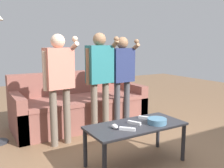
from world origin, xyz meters
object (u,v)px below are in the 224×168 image
object	(u,v)px
game_remote_nunchuk	(115,126)
game_remote_wand_spare	(134,123)
player_left	(59,77)
coffee_table	(136,130)
game_remote_wand_near	(127,129)
couch	(79,107)
player_center	(100,72)
game_remote_wand_far	(145,118)
player_right	(122,72)
snack_bowl	(157,121)

from	to	relation	value
game_remote_nunchuk	game_remote_wand_spare	bearing A→B (deg)	2.32
game_remote_nunchuk	player_left	xyz separation A→B (m)	(-0.27, 0.91, 0.43)
coffee_table	game_remote_wand_spare	world-z (taller)	game_remote_wand_spare
game_remote_wand_near	couch	bearing A→B (deg)	83.69
player_left	game_remote_wand_spare	world-z (taller)	player_left
player_center	game_remote_wand_spare	xyz separation A→B (m)	(-0.09, -0.96, -0.46)
couch	coffee_table	bearing A→B (deg)	-90.13
game_remote_wand_far	game_remote_wand_spare	distance (m)	0.23
coffee_table	player_right	world-z (taller)	player_right
couch	game_remote_wand_far	distance (m)	1.49
snack_bowl	game_remote_wand_far	xyz separation A→B (m)	(-0.00, 0.20, -0.01)
game_remote_wand_near	game_remote_wand_spare	world-z (taller)	same
player_right	game_remote_wand_spare	bearing A→B (deg)	-116.25
game_remote_nunchuk	coffee_table	bearing A→B (deg)	-1.76
player_center	game_remote_wand_near	distance (m)	1.21
couch	player_right	world-z (taller)	player_right
game_remote_wand_spare	game_remote_wand_near	bearing A→B (deg)	-144.81
game_remote_wand_spare	game_remote_nunchuk	bearing A→B (deg)	-177.68
coffee_table	player_right	xyz separation A→B (m)	(0.50, 1.05, 0.50)
coffee_table	player_right	distance (m)	1.27
coffee_table	player_left	xyz separation A→B (m)	(-0.53, 0.92, 0.51)
snack_bowl	player_left	world-z (taller)	player_left
game_remote_wand_far	snack_bowl	bearing A→B (deg)	-88.91
couch	player_center	distance (m)	0.86
couch	player_right	bearing A→B (deg)	-45.95
couch	player_left	xyz separation A→B (m)	(-0.53, -0.65, 0.60)
player_center	game_remote_nunchuk	bearing A→B (deg)	-109.46
snack_bowl	player_center	bearing A→B (deg)	97.03
player_left	player_right	world-z (taller)	player_left
player_left	couch	bearing A→B (deg)	50.53
player_center	game_remote_wand_spare	bearing A→B (deg)	-95.26
couch	player_left	world-z (taller)	player_left
game_remote_nunchuk	game_remote_wand_spare	xyz separation A→B (m)	(0.26, 0.01, -0.01)
couch	game_remote_wand_far	size ratio (longest dim) A/B	13.34
game_remote_wand_spare	player_center	bearing A→B (deg)	84.74
game_remote_nunchuk	player_right	bearing A→B (deg)	53.78
snack_bowl	coffee_table	bearing A→B (deg)	155.93
player_left	player_center	bearing A→B (deg)	5.70
snack_bowl	player_left	xyz separation A→B (m)	(-0.74, 1.02, 0.42)
snack_bowl	game_remote_wand_near	bearing A→B (deg)	-178.80
snack_bowl	player_right	world-z (taller)	player_right
coffee_table	player_center	distance (m)	1.12
player_center	game_remote_wand_far	size ratio (longest dim) A/B	9.37
couch	game_remote_wand_near	xyz separation A→B (m)	(-0.18, -1.67, 0.17)
game_remote_wand_spare	player_right	bearing A→B (deg)	63.75
snack_bowl	game_remote_wand_spare	bearing A→B (deg)	152.83
player_center	player_right	world-z (taller)	player_center
couch	game_remote_wand_far	xyz separation A→B (m)	(0.21, -1.47, 0.17)
couch	game_remote_wand_far	world-z (taller)	couch
game_remote_nunchuk	player_left	world-z (taller)	player_left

